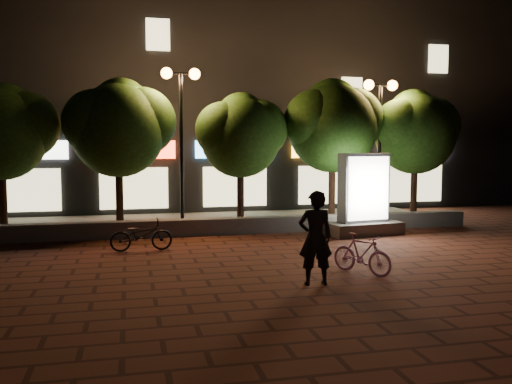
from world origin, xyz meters
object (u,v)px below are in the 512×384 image
object	(u,v)px
street_lamp_left	(181,106)
rider	(315,238)
tree_mid	(241,132)
scooter_parked	(141,235)
tree_far_right	(416,129)
street_lamp_right	(380,113)
scooter_pink	(362,254)
ad_kiosk	(363,202)
tree_right	(333,123)
tree_left	(120,124)
tree_far_left	(2,128)

from	to	relation	value
street_lamp_left	rider	bearing A→B (deg)	-76.20
tree_mid	scooter_parked	xyz separation A→B (m)	(-3.46, -3.66, -2.79)
tree_far_right	scooter_parked	bearing A→B (deg)	-159.84
street_lamp_left	street_lamp_right	xyz separation A→B (m)	(7.00, 0.00, -0.13)
scooter_pink	scooter_parked	distance (m)	5.91
tree_far_right	ad_kiosk	size ratio (longest dim) A/B	1.88
scooter_parked	tree_right	bearing A→B (deg)	-62.67
tree_left	scooter_pink	size ratio (longest dim) A/B	3.35
tree_far_right	scooter_parked	world-z (taller)	tree_far_right
tree_far_right	street_lamp_left	distance (m)	8.58
tree_left	ad_kiosk	bearing A→B (deg)	-18.69
street_lamp_left	scooter_parked	bearing A→B (deg)	-112.54
tree_left	street_lamp_left	xyz separation A→B (m)	(1.95, -0.26, 0.58)
street_lamp_left	tree_mid	bearing A→B (deg)	7.31
ad_kiosk	rider	bearing A→B (deg)	-122.46
tree_right	scooter_pink	xyz separation A→B (m)	(-2.17, -7.38, -3.13)
tree_far_left	scooter_pink	world-z (taller)	tree_far_left
tree_far_left	tree_far_right	size ratio (longest dim) A/B	0.97
scooter_pink	tree_far_left	bearing A→B (deg)	106.13
tree_far_left	street_lamp_right	xyz separation A→B (m)	(12.45, -0.26, 0.60)
ad_kiosk	rider	distance (m)	6.54
scooter_parked	street_lamp_right	bearing A→B (deg)	-69.08
tree_far_right	rider	bearing A→B (deg)	-129.71
tree_far_left	tree_far_right	world-z (taller)	tree_far_right
ad_kiosk	scooter_pink	bearing A→B (deg)	-114.48
tree_far_left	tree_far_right	distance (m)	14.00
tree_left	tree_mid	world-z (taller)	tree_left
street_lamp_right	tree_far_left	bearing A→B (deg)	178.79
ad_kiosk	tree_right	bearing A→B (deg)	91.30
tree_left	ad_kiosk	world-z (taller)	tree_left
tree_far_right	ad_kiosk	distance (m)	4.64
scooter_parked	tree_far_left	bearing A→B (deg)	46.78
tree_left	tree_right	bearing A→B (deg)	0.00
street_lamp_left	street_lamp_right	bearing A→B (deg)	0.00
tree_right	scooter_parked	distance (m)	8.31
tree_right	scooter_pink	distance (m)	8.30
tree_far_right	street_lamp_right	xyz separation A→B (m)	(-1.55, -0.26, 0.53)
tree_mid	tree_right	size ratio (longest dim) A/B	0.89
tree_far_left	rider	xyz separation A→B (m)	(7.35, -8.01, -2.34)
tree_far_left	tree_mid	bearing A→B (deg)	-0.00
tree_left	tree_far_right	distance (m)	10.50
tree_mid	tree_left	bearing A→B (deg)	180.00
tree_right	tree_far_right	size ratio (longest dim) A/B	1.06
tree_mid	rider	bearing A→B (deg)	-91.07
tree_right	tree_far_left	bearing A→B (deg)	-180.00
tree_left	ad_kiosk	distance (m)	8.14
tree_far_left	tree_left	bearing A→B (deg)	0.00
tree_right	street_lamp_left	size ratio (longest dim) A/B	0.98
tree_mid	tree_right	distance (m)	3.32
rider	scooter_parked	distance (m)	5.49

